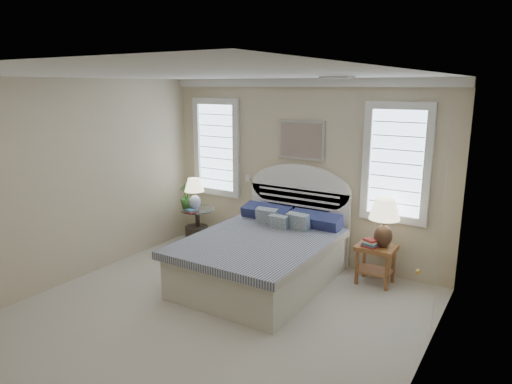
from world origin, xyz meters
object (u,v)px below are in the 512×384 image
object	(u,v)px
side_table_left	(198,223)
lamp_left	(194,190)
bed	(265,253)
lamp_right	(384,217)
nightstand_right	(376,256)
floor_pot	(197,236)

from	to	relation	value
side_table_left	lamp_left	xyz separation A→B (m)	(-0.03, -0.02, 0.56)
bed	side_table_left	distance (m)	1.75
bed	lamp_right	xyz separation A→B (m)	(1.37, 0.71, 0.54)
bed	nightstand_right	world-z (taller)	bed
nightstand_right	lamp_right	world-z (taller)	lamp_right
nightstand_right	lamp_right	xyz separation A→B (m)	(0.07, 0.02, 0.54)
side_table_left	floor_pot	world-z (taller)	side_table_left
bed	floor_pot	distance (m)	1.75
bed	floor_pot	size ratio (longest dim) A/B	6.03
side_table_left	nightstand_right	world-z (taller)	side_table_left
lamp_right	floor_pot	bearing A→B (deg)	-176.94
nightstand_right	lamp_left	distance (m)	3.04
nightstand_right	floor_pot	bearing A→B (deg)	-177.29
lamp_right	bed	bearing A→B (deg)	-152.49
lamp_left	floor_pot	bearing A→B (deg)	-23.98
side_table_left	bed	bearing A→B (deg)	-19.74
nightstand_right	side_table_left	bearing A→B (deg)	-178.06
floor_pot	lamp_left	world-z (taller)	lamp_left
lamp_right	lamp_left	bearing A→B (deg)	-177.25
bed	floor_pot	bearing A→B (deg)	161.44
lamp_left	lamp_right	distance (m)	3.06
bed	side_table_left	bearing A→B (deg)	160.26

